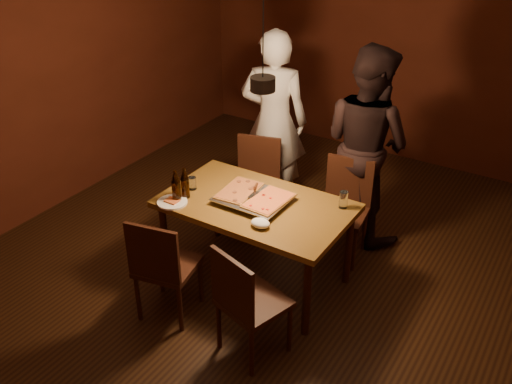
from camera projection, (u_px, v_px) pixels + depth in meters
The scene contains 19 objects.
room_shell at pixel (263, 130), 4.18m from camera, with size 6.00×6.00×6.00m.
dining_table at pixel (256, 211), 4.58m from camera, with size 1.50×0.90×0.75m.
chair_far_left at pixel (256, 175), 5.41m from camera, with size 0.52×0.52×0.49m.
chair_far_right at pixel (345, 199), 5.02m from camera, with size 0.48×0.48×0.49m.
chair_near_left at pixel (161, 261), 4.22m from camera, with size 0.50×0.50×0.49m.
chair_near_right at pixel (245, 296), 3.87m from camera, with size 0.52×0.52×0.49m.
pizza_tray at pixel (253, 199), 4.54m from camera, with size 0.55×0.45×0.05m, color silver.
pizza_meat at pixel (239, 190), 4.60m from camera, with size 0.25×0.40×0.02m, color maroon.
pizza_cheese at pixel (269, 200), 4.46m from camera, with size 0.26×0.42×0.02m, color gold.
spatula at pixel (253, 195), 4.53m from camera, with size 0.09×0.24×0.04m, color silver, non-canonical shape.
beer_bottle_a at pixel (176, 186), 4.50m from camera, with size 0.07×0.07×0.27m.
beer_bottle_b at pixel (185, 183), 4.56m from camera, with size 0.07×0.07×0.26m.
water_glass_left at pixel (192, 183), 4.71m from camera, with size 0.07×0.07×0.11m, color silver.
water_glass_right at pixel (343, 200), 4.45m from camera, with size 0.07×0.07×0.14m, color silver.
plate_slice at pixel (172, 202), 4.53m from camera, with size 0.24×0.24×0.03m.
napkin at pixel (260, 223), 4.22m from camera, with size 0.15×0.12×0.06m, color white.
diner_white at pixel (274, 121), 5.62m from camera, with size 0.66×0.43×1.82m, color silver.
diner_dark at pixel (366, 144), 5.15m from camera, with size 0.88×0.69×1.82m, color black.
pendant_lamp at pixel (263, 83), 4.00m from camera, with size 0.18×0.18×1.10m.
Camera 1 is at (2.02, -3.30, 3.06)m, focal length 40.00 mm.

